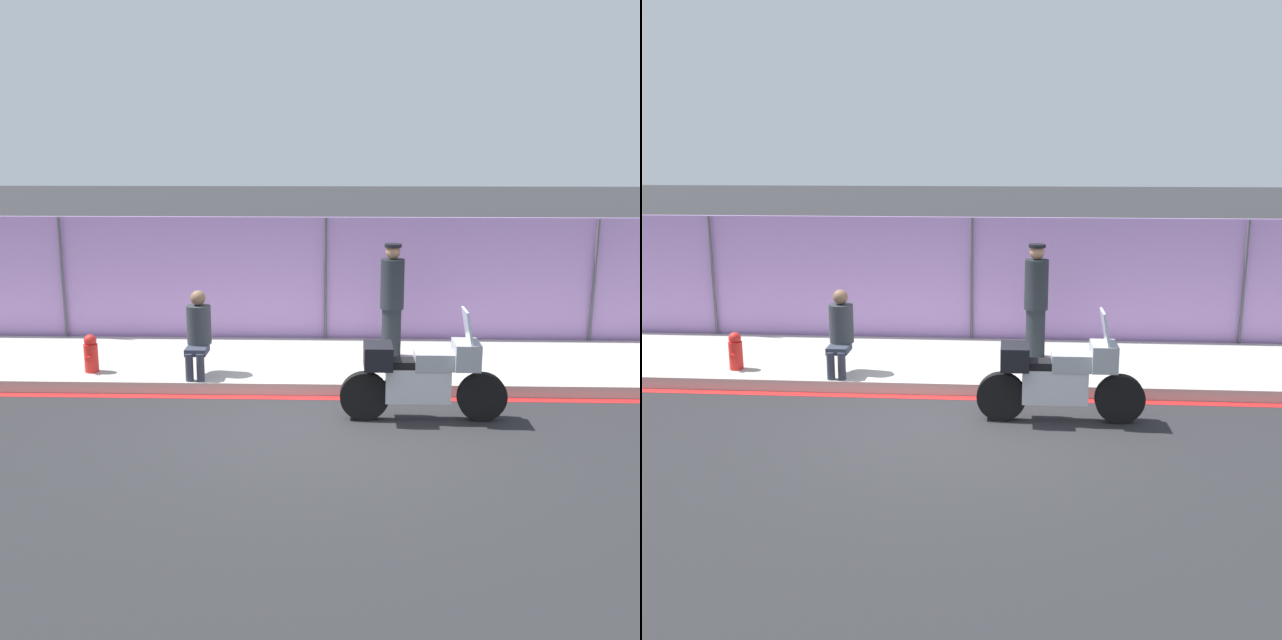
% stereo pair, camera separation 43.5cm
% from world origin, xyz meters
% --- Properties ---
extents(ground_plane, '(120.00, 120.00, 0.00)m').
position_xyz_m(ground_plane, '(0.00, 0.00, 0.00)').
color(ground_plane, '#262628').
extents(sidewalk, '(34.06, 2.63, 0.17)m').
position_xyz_m(sidewalk, '(0.00, 2.52, 0.09)').
color(sidewalk, '#ADA89E').
rests_on(sidewalk, ground_plane).
extents(curb_paint_stripe, '(34.06, 0.18, 0.01)m').
position_xyz_m(curb_paint_stripe, '(0.00, 1.11, 0.00)').
color(curb_paint_stripe, red).
rests_on(curb_paint_stripe, ground_plane).
extents(storefront_fence, '(32.35, 0.17, 2.28)m').
position_xyz_m(storefront_fence, '(0.00, 3.92, 1.14)').
color(storefront_fence, '#AD7FC6').
rests_on(storefront_fence, ground_plane).
extents(motorcycle, '(2.14, 0.51, 1.46)m').
position_xyz_m(motorcycle, '(1.33, 0.30, 0.59)').
color(motorcycle, black).
rests_on(motorcycle, ground_plane).
extents(officer_standing, '(0.37, 0.37, 1.81)m').
position_xyz_m(officer_standing, '(1.08, 2.68, 1.10)').
color(officer_standing, '#1E2328').
rests_on(officer_standing, sidewalk).
extents(person_seated_on_curb, '(0.36, 0.64, 1.24)m').
position_xyz_m(person_seated_on_curb, '(-1.80, 1.64, 0.86)').
color(person_seated_on_curb, '#2D3342').
rests_on(person_seated_on_curb, sidewalk).
extents(fire_hydrant, '(0.20, 0.26, 0.57)m').
position_xyz_m(fire_hydrant, '(-3.43, 1.70, 0.45)').
color(fire_hydrant, red).
rests_on(fire_hydrant, sidewalk).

